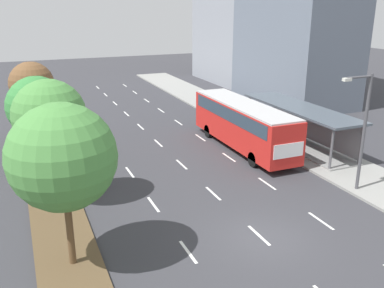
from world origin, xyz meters
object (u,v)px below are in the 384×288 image
at_px(median_tree_second, 49,116).
at_px(median_tree_fourth, 32,84).
at_px(median_tree_nearest, 62,157).
at_px(streetlight, 362,125).
at_px(bus_shelter, 302,122).
at_px(cyclist, 99,174).
at_px(median_tree_third, 38,107).
at_px(bus, 243,121).

bearing_deg(median_tree_second, median_tree_fourth, 91.32).
relative_size(median_tree_nearest, streetlight, 1.01).
bearing_deg(bus_shelter, median_tree_second, -170.48).
bearing_deg(cyclist, median_tree_third, 120.42).
distance_m(bus, median_tree_nearest, 16.97).
distance_m(cyclist, median_tree_fourth, 11.56).
relative_size(bus_shelter, median_tree_third, 1.90).
height_order(median_tree_second, median_tree_third, median_tree_second).
relative_size(cyclist, streetlight, 0.28).
bearing_deg(median_tree_fourth, streetlight, -46.99).
bearing_deg(median_tree_second, median_tree_third, 92.66).
distance_m(median_tree_nearest, median_tree_fourth, 18.01).
bearing_deg(median_tree_nearest, median_tree_third, 90.97).
xyz_separation_m(bus_shelter, median_tree_second, (-17.60, -2.95, 2.91)).
distance_m(cyclist, median_tree_third, 6.25).
height_order(bus, median_tree_third, median_tree_third).
bearing_deg(median_tree_third, bus_shelter, -9.68).
xyz_separation_m(median_tree_fourth, streetlight, (15.77, -16.90, -0.48)).
bearing_deg(median_tree_fourth, bus, -30.23).
distance_m(bus, streetlight, 9.42).
distance_m(bus, median_tree_fourth, 15.91).
bearing_deg(median_tree_third, median_tree_nearest, -89.03).
xyz_separation_m(median_tree_nearest, streetlight, (15.57, 1.10, -0.76)).
xyz_separation_m(bus, median_tree_second, (-13.32, -4.08, 2.71)).
height_order(median_tree_nearest, median_tree_fourth, median_tree_nearest).
bearing_deg(median_tree_nearest, median_tree_fourth, 90.64).
relative_size(bus, median_tree_nearest, 1.71).
bearing_deg(median_tree_nearest, median_tree_second, 89.28).
height_order(bus, streetlight, streetlight).
bearing_deg(median_tree_nearest, cyclist, 71.04).
xyz_separation_m(bus_shelter, bus, (-4.28, 1.13, 0.20)).
bearing_deg(bus, median_tree_third, 171.96).
relative_size(bus_shelter, cyclist, 6.00).
distance_m(median_tree_third, median_tree_fourth, 6.02).
height_order(bus, median_tree_fourth, median_tree_fourth).
bearing_deg(median_tree_second, streetlight, -17.55).
relative_size(median_tree_second, median_tree_fourth, 1.10).
bearing_deg(bus, median_tree_fourth, 149.77).
xyz_separation_m(bus_shelter, median_tree_third, (-17.88, 3.05, 2.08)).
bearing_deg(bus_shelter, median_tree_third, 170.32).
xyz_separation_m(cyclist, median_tree_second, (-2.45, -1.35, 3.99)).
bearing_deg(median_tree_nearest, streetlight, 4.05).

